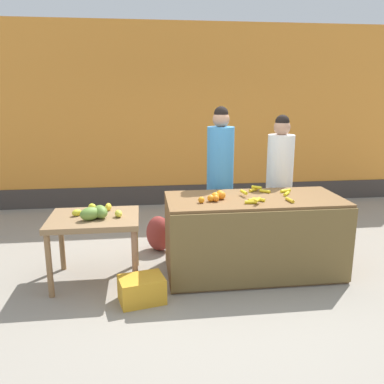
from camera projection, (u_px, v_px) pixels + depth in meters
The scene contains 11 objects.
ground_plane at pixel (218, 273), 4.70m from camera, with size 24.00×24.00×0.00m, color gray.
market_wall_back at pixel (187, 118), 7.37m from camera, with size 9.10×0.23×3.26m.
fruit_stall_counter at pixel (253, 236), 4.62m from camera, with size 1.98×0.91×0.90m.
side_table_wooden at pixel (94, 225), 4.37m from camera, with size 0.96×0.77×0.75m.
banana_bunch_pile at pixel (264, 195), 4.54m from camera, with size 0.69×0.70×0.07m.
orange_pile at pixel (216, 196), 4.41m from camera, with size 0.32×0.27×0.09m.
mango_papaya_pile at pixel (96, 212), 4.29m from camera, with size 0.57×0.55×0.14m.
vendor_woman_blue_shirt at pixel (220, 180), 5.15m from camera, with size 0.34×0.34×1.89m.
vendor_woman_white_shirt at pixel (279, 183), 5.24m from camera, with size 0.34×0.34×1.79m.
produce_crate at pixel (142, 289), 4.03m from camera, with size 0.44×0.32×0.26m, color gold.
produce_sack at pixel (159, 233), 5.32m from camera, with size 0.36×0.30×0.47m, color maroon.
Camera 1 is at (-0.84, -4.26, 2.05)m, focal length 37.54 mm.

